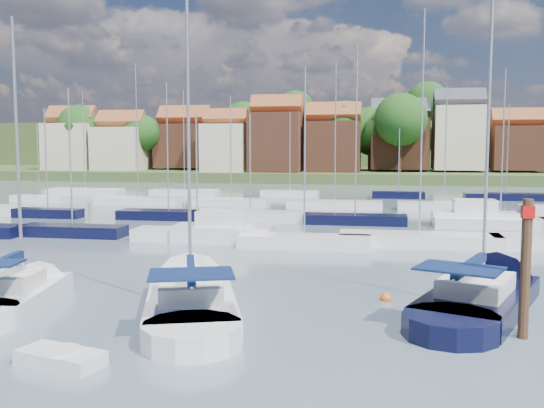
# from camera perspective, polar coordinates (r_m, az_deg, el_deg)

# --- Properties ---
(ground) EXTENTS (260.00, 260.00, 0.00)m
(ground) POSITION_cam_1_polar(r_m,az_deg,el_deg) (61.74, 4.92, -0.78)
(ground) COLOR #465760
(ground) RESTS_ON ground
(sailboat_left) EXTENTS (4.14, 9.94, 13.21)m
(sailboat_left) POSITION_cam_1_polar(r_m,az_deg,el_deg) (29.12, -21.96, -7.75)
(sailboat_left) COLOR silver
(sailboat_left) RESTS_ON ground
(sailboat_centre) EXTENTS (7.45, 13.60, 17.82)m
(sailboat_centre) POSITION_cam_1_polar(r_m,az_deg,el_deg) (27.04, -7.68, -8.44)
(sailboat_centre) COLOR silver
(sailboat_centre) RESTS_ON ground
(sailboat_navy) EXTENTS (8.16, 13.55, 18.21)m
(sailboat_navy) POSITION_cam_1_polar(r_m,az_deg,el_deg) (28.69, 19.72, -7.90)
(sailboat_navy) COLOR black
(sailboat_navy) RESTS_ON ground
(tender) EXTENTS (2.98, 1.92, 0.59)m
(tender) POSITION_cam_1_polar(r_m,az_deg,el_deg) (20.68, -19.28, -13.51)
(tender) COLOR silver
(tender) RESTS_ON ground
(timber_piling) EXTENTS (0.40, 0.40, 7.26)m
(timber_piling) POSITION_cam_1_polar(r_m,az_deg,el_deg) (23.47, 22.66, -7.86)
(timber_piling) COLOR #4C331E
(timber_piling) RESTS_ON ground
(buoy_d) EXTENTS (0.52, 0.52, 0.52)m
(buoy_d) POSITION_cam_1_polar(r_m,az_deg,el_deg) (21.32, -6.62, -13.28)
(buoy_d) COLOR #D85914
(buoy_d) RESTS_ON ground
(buoy_e) EXTENTS (0.52, 0.52, 0.52)m
(buoy_e) POSITION_cam_1_polar(r_m,az_deg,el_deg) (27.63, 10.66, -8.92)
(buoy_e) COLOR #D85914
(buoy_e) RESTS_ON ground
(marina_field) EXTENTS (79.62, 41.41, 15.93)m
(marina_field) POSITION_cam_1_polar(r_m,az_deg,el_deg) (56.73, 6.39, -0.93)
(marina_field) COLOR silver
(marina_field) RESTS_ON ground
(far_shore_town) EXTENTS (212.46, 90.00, 22.27)m
(far_shore_town) POSITION_cam_1_polar(r_m,az_deg,el_deg) (153.82, 8.92, 4.74)
(far_shore_town) COLOR #40572B
(far_shore_town) RESTS_ON ground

